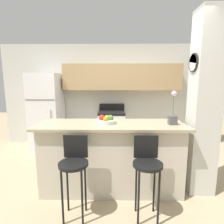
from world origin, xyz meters
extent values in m
plane|color=tan|center=(0.00, 0.00, 0.00)|extent=(14.00, 14.00, 0.00)
cube|color=silver|center=(0.00, 2.08, 1.27)|extent=(5.60, 0.06, 2.55)
cube|color=tan|center=(0.23, 1.89, 1.74)|extent=(2.84, 0.32, 0.62)
cube|color=white|center=(-0.02, 1.91, 1.57)|extent=(0.76, 0.28, 0.12)
cube|color=silver|center=(1.30, -0.03, 1.27)|extent=(0.36, 0.32, 2.55)
cylinder|color=black|center=(1.10, -0.03, 1.86)|extent=(0.02, 0.25, 0.25)
cylinder|color=white|center=(1.10, -0.03, 1.86)|extent=(0.01, 0.22, 0.22)
cube|color=beige|center=(0.00, 0.00, 0.49)|extent=(2.00, 0.59, 0.98)
cube|color=tan|center=(0.00, 0.00, 1.00)|extent=(2.12, 0.71, 0.03)
cube|color=white|center=(-1.58, 1.67, 0.62)|extent=(0.67, 0.71, 1.23)
cube|color=white|center=(-1.58, 1.67, 1.52)|extent=(0.67, 0.71, 0.58)
cube|color=#333333|center=(-1.58, 1.31, 1.23)|extent=(0.64, 0.01, 0.01)
cylinder|color=#B2B2B7|center=(-1.37, 1.30, 0.68)|extent=(0.02, 0.02, 0.68)
cube|color=white|center=(-0.02, 1.74, 0.43)|extent=(0.64, 0.59, 0.85)
cube|color=black|center=(-0.02, 1.74, 0.88)|extent=(0.64, 0.59, 0.06)
cube|color=black|center=(-0.02, 2.01, 0.99)|extent=(0.64, 0.04, 0.16)
cube|color=black|center=(-0.02, 1.44, 0.47)|extent=(0.38, 0.01, 0.27)
cylinder|color=black|center=(-0.42, -0.60, 0.68)|extent=(0.34, 0.34, 0.03)
cube|color=black|center=(-0.42, -0.45, 0.83)|extent=(0.29, 0.02, 0.28)
cylinder|color=black|center=(-0.53, -0.71, 0.33)|extent=(0.02, 0.02, 0.66)
cylinder|color=black|center=(-0.31, -0.71, 0.33)|extent=(0.02, 0.02, 0.66)
cylinder|color=black|center=(-0.53, -0.49, 0.33)|extent=(0.02, 0.02, 0.66)
cylinder|color=black|center=(-0.31, -0.49, 0.33)|extent=(0.02, 0.02, 0.66)
cylinder|color=black|center=(0.42, -0.60, 0.68)|extent=(0.34, 0.34, 0.03)
cube|color=black|center=(0.42, -0.45, 0.83)|extent=(0.29, 0.02, 0.28)
cylinder|color=black|center=(0.31, -0.71, 0.33)|extent=(0.02, 0.02, 0.66)
cylinder|color=black|center=(0.53, -0.71, 0.33)|extent=(0.02, 0.02, 0.66)
cylinder|color=black|center=(0.31, -0.49, 0.33)|extent=(0.02, 0.02, 0.66)
cylinder|color=black|center=(0.53, -0.49, 0.33)|extent=(0.02, 0.02, 0.66)
cube|color=#4C4C51|center=(0.86, -0.05, 1.08)|extent=(0.11, 0.11, 0.12)
cylinder|color=#386633|center=(0.86, -0.05, 1.28)|extent=(0.01, 0.01, 0.29)
sphere|color=#E5B2D1|center=(0.86, -0.05, 1.45)|extent=(0.07, 0.07, 0.07)
cylinder|color=silver|center=(-0.08, 0.01, 1.04)|extent=(0.28, 0.28, 0.05)
sphere|color=#4C7F2D|center=(-0.01, 0.02, 1.09)|extent=(0.09, 0.09, 0.09)
sphere|color=gold|center=(-0.07, 0.07, 1.09)|extent=(0.07, 0.07, 0.07)
sphere|color=red|center=(-0.14, 0.02, 1.09)|extent=(0.09, 0.09, 0.09)
sphere|color=orange|center=(-0.08, -0.05, 1.09)|extent=(0.07, 0.07, 0.07)
cylinder|color=black|center=(-1.02, 1.41, 0.19)|extent=(0.28, 0.28, 0.38)
camera|label=1|loc=(0.04, -2.46, 1.58)|focal=28.00mm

